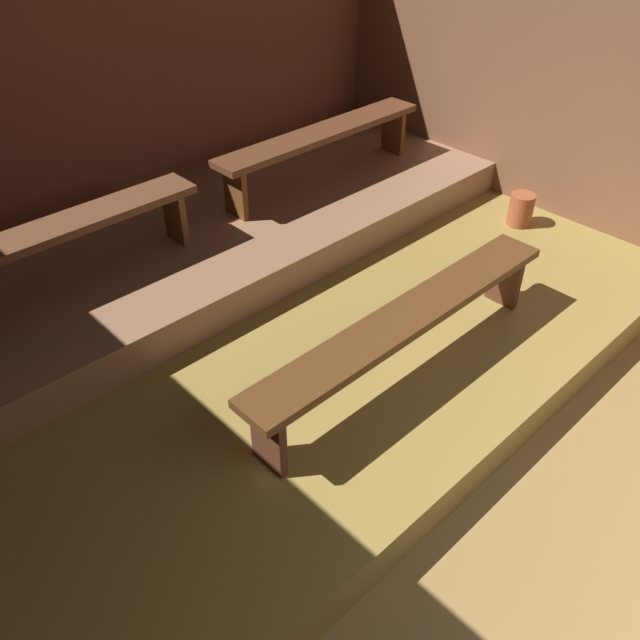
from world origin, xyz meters
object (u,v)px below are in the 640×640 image
(pail_lower, at_px, (521,210))
(bench_middle_left, at_px, (48,239))
(bench_lower_center, at_px, (407,323))
(bench_middle_right, at_px, (322,139))

(pail_lower, bearing_deg, bench_middle_left, 158.11)
(bench_lower_center, height_order, pail_lower, bench_lower_center)
(bench_middle_right, xyz_separation_m, pail_lower, (1.00, -1.35, -0.49))
(bench_middle_right, bearing_deg, pail_lower, -53.32)
(bench_lower_center, xyz_separation_m, pail_lower, (2.13, 0.54, -0.24))
(bench_lower_center, relative_size, bench_middle_right, 1.15)
(bench_middle_right, bearing_deg, bench_lower_center, -120.68)
(bench_middle_right, bearing_deg, bench_middle_left, 180.00)
(bench_middle_left, distance_m, bench_middle_right, 2.35)
(bench_middle_left, xyz_separation_m, pail_lower, (3.36, -1.35, -0.49))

